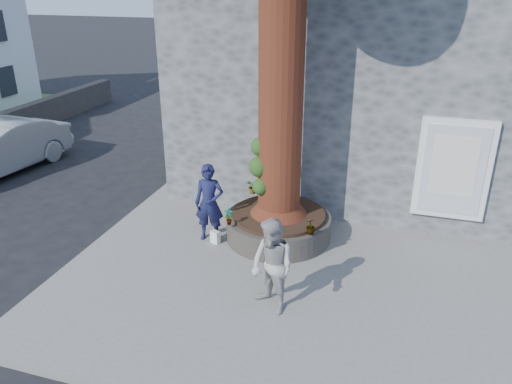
# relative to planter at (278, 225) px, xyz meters

# --- Properties ---
(ground) EXTENTS (120.00, 120.00, 0.00)m
(ground) POSITION_rel_planter_xyz_m (-0.80, -2.00, -0.41)
(ground) COLOR black
(ground) RESTS_ON ground
(pavement) EXTENTS (9.00, 8.00, 0.12)m
(pavement) POSITION_rel_planter_xyz_m (0.70, -1.00, -0.35)
(pavement) COLOR slate
(pavement) RESTS_ON ground
(yellow_line) EXTENTS (0.10, 30.00, 0.01)m
(yellow_line) POSITION_rel_planter_xyz_m (-3.85, -1.00, -0.41)
(yellow_line) COLOR yellow
(yellow_line) RESTS_ON ground
(stone_shop) EXTENTS (10.30, 8.30, 6.30)m
(stone_shop) POSITION_rel_planter_xyz_m (1.70, 5.20, 2.75)
(stone_shop) COLOR #4A4D4F
(stone_shop) RESTS_ON ground
(planter) EXTENTS (2.30, 2.30, 0.60)m
(planter) POSITION_rel_planter_xyz_m (0.00, 0.00, 0.00)
(planter) COLOR black
(planter) RESTS_ON pavement
(man) EXTENTS (0.69, 0.51, 1.73)m
(man) POSITION_rel_planter_xyz_m (-1.41, -0.50, 0.57)
(man) COLOR #16183C
(man) RESTS_ON pavement
(woman) EXTENTS (1.05, 1.00, 1.71)m
(woman) POSITION_rel_planter_xyz_m (0.55, -2.56, 0.56)
(woman) COLOR #A9A6A2
(woman) RESTS_ON pavement
(shopping_bag) EXTENTS (0.23, 0.18, 0.28)m
(shopping_bag) POSITION_rel_planter_xyz_m (-1.24, -0.65, -0.15)
(shopping_bag) COLOR white
(shopping_bag) RESTS_ON pavement
(plant_a) EXTENTS (0.22, 0.18, 0.36)m
(plant_a) POSITION_rel_planter_xyz_m (-0.85, -0.85, 0.49)
(plant_a) COLOR gray
(plant_a) RESTS_ON planter
(plant_b) EXTENTS (0.31, 0.31, 0.41)m
(plant_b) POSITION_rel_planter_xyz_m (-0.70, 0.85, 0.51)
(plant_b) COLOR gray
(plant_b) RESTS_ON planter
(plant_c) EXTENTS (0.26, 0.26, 0.33)m
(plant_c) POSITION_rel_planter_xyz_m (0.85, -0.74, 0.47)
(plant_c) COLOR gray
(plant_c) RESTS_ON planter
(plant_d) EXTENTS (0.41, 0.40, 0.34)m
(plant_d) POSITION_rel_planter_xyz_m (-0.85, 0.85, 0.48)
(plant_d) COLOR gray
(plant_d) RESTS_ON planter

